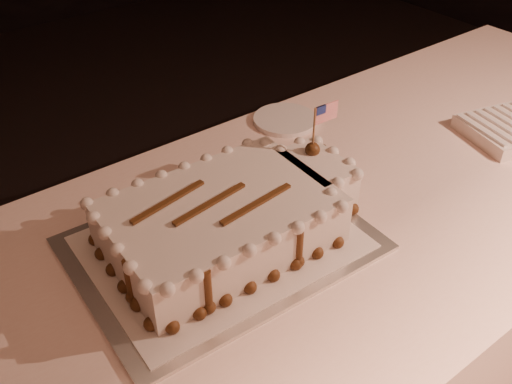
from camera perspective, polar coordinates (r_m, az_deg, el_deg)
banquet_table at (r=1.37m, az=3.39°, el=-15.19°), size 2.40×0.80×0.75m
cake_board at (r=1.05m, az=-3.48°, el=-5.20°), size 0.53×0.41×0.01m
doily at (r=1.05m, az=-3.49°, el=-4.99°), size 0.48×0.37×0.00m
sheet_cake at (r=1.03m, az=-2.30°, el=-2.43°), size 0.50×0.30×0.19m
side_plate at (r=1.42m, az=2.92°, el=7.22°), size 0.16×0.16×0.01m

